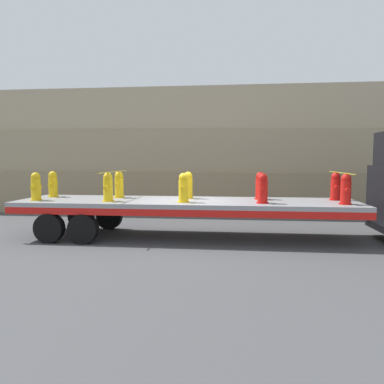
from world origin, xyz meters
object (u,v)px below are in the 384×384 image
fire_hydrant_yellow_near_2 (184,188)px  fire_hydrant_red_near_3 (263,189)px  fire_hydrant_yellow_far_1 (119,185)px  fire_hydrant_red_near_4 (346,190)px  fire_hydrant_yellow_far_0 (53,184)px  fire_hydrant_yellow_far_2 (188,186)px  fire_hydrant_yellow_near_1 (108,187)px  fire_hydrant_red_far_3 (260,186)px  flatbed_trailer (165,207)px  fire_hydrant_red_far_4 (335,187)px  fire_hydrant_yellow_near_0 (36,187)px

fire_hydrant_yellow_near_2 → fire_hydrant_red_near_3: size_ratio=1.00×
fire_hydrant_yellow_far_1 → fire_hydrant_red_near_4: (6.90, -1.09, 0.00)m
fire_hydrant_yellow_far_0 → fire_hydrant_yellow_far_2: size_ratio=1.00×
fire_hydrant_yellow_near_1 → fire_hydrant_red_far_3: bearing=13.4°
fire_hydrant_yellow_near_2 → flatbed_trailer: bearing=140.5°
flatbed_trailer → fire_hydrant_yellow_far_0: bearing=172.1°
flatbed_trailer → fire_hydrant_yellow_far_1: (-1.64, 0.55, 0.63)m
flatbed_trailer → fire_hydrant_yellow_far_0: 4.02m
fire_hydrant_red_far_3 → fire_hydrant_red_far_4: bearing=0.0°
fire_hydrant_yellow_far_0 → fire_hydrant_red_near_3: same height
fire_hydrant_yellow_far_1 → fire_hydrant_red_near_3: (4.60, -1.09, 0.00)m
fire_hydrant_yellow_far_2 → fire_hydrant_red_near_3: same height
fire_hydrant_yellow_near_1 → fire_hydrant_red_far_3: (4.60, 1.09, 0.00)m
fire_hydrant_red_far_3 → fire_hydrant_yellow_far_2: bearing=180.0°
fire_hydrant_red_near_3 → fire_hydrant_red_far_3: same height
fire_hydrant_yellow_far_2 → fire_hydrant_red_near_4: (4.60, -1.09, 0.00)m
flatbed_trailer → fire_hydrant_red_far_3: (2.96, 0.55, 0.63)m
fire_hydrant_yellow_near_2 → fire_hydrant_red_near_3: 2.30m
fire_hydrant_yellow_far_2 → fire_hydrant_red_far_3: 2.30m
fire_hydrant_yellow_far_2 → fire_hydrant_red_near_4: 4.73m
fire_hydrant_yellow_near_1 → fire_hydrant_yellow_near_0: bearing=180.0°
fire_hydrant_yellow_far_0 → fire_hydrant_yellow_near_2: (4.60, -1.09, 0.00)m
fire_hydrant_yellow_near_1 → fire_hydrant_yellow_near_2: bearing=0.0°
flatbed_trailer → fire_hydrant_yellow_near_2: (0.66, -0.55, 0.63)m
flatbed_trailer → fire_hydrant_yellow_far_0: size_ratio=12.02×
fire_hydrant_yellow_near_0 → fire_hydrant_red_near_4: (9.20, 0.00, 0.00)m
fire_hydrant_yellow_near_1 → fire_hydrant_red_far_4: 6.98m
fire_hydrant_yellow_far_1 → fire_hydrant_yellow_near_2: (2.30, -1.09, 0.00)m
flatbed_trailer → fire_hydrant_red_far_3: fire_hydrant_red_far_3 is taller
fire_hydrant_yellow_far_1 → fire_hydrant_yellow_far_2: size_ratio=1.00×
flatbed_trailer → fire_hydrant_yellow_near_2: fire_hydrant_yellow_near_2 is taller
fire_hydrant_red_near_4 → fire_hydrant_red_far_4: bearing=90.0°
fire_hydrant_yellow_near_1 → fire_hydrant_red_far_3: size_ratio=1.00×
flatbed_trailer → fire_hydrant_yellow_far_0: fire_hydrant_yellow_far_0 is taller
flatbed_trailer → fire_hydrant_yellow_near_1: 1.84m
fire_hydrant_yellow_far_0 → fire_hydrant_red_near_3: bearing=-9.0°
fire_hydrant_yellow_near_0 → fire_hydrant_red_far_4: 9.26m
fire_hydrant_yellow_near_2 → fire_hydrant_red_far_4: (4.60, 1.09, 0.00)m
fire_hydrant_yellow_far_2 → fire_hydrant_red_near_4: bearing=-13.4°
fire_hydrant_yellow_far_0 → fire_hydrant_red_far_3: size_ratio=1.00×
fire_hydrant_yellow_near_1 → fire_hydrant_red_near_3: (4.60, 0.00, 0.00)m
fire_hydrant_red_far_4 → fire_hydrant_yellow_near_0: bearing=-173.2°
fire_hydrant_red_far_3 → fire_hydrant_red_near_4: (2.30, -1.09, 0.00)m
fire_hydrant_yellow_far_1 → fire_hydrant_red_far_4: 6.90m
fire_hydrant_yellow_near_0 → fire_hydrant_yellow_near_1: same height
fire_hydrant_yellow_far_0 → fire_hydrant_red_far_3: same height
fire_hydrant_yellow_near_0 → fire_hydrant_red_near_3: 6.90m
fire_hydrant_yellow_far_1 → fire_hydrant_red_far_4: bearing=0.0°
fire_hydrant_yellow_near_0 → fire_hydrant_red_far_3: bearing=9.0°
fire_hydrant_yellow_far_1 → flatbed_trailer: bearing=-18.4°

